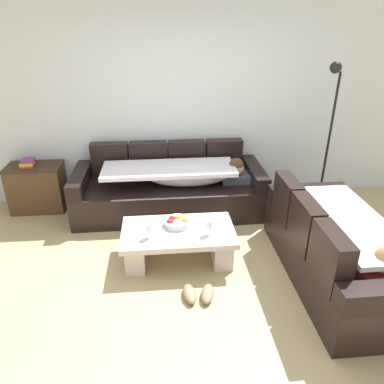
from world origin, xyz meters
name	(u,v)px	position (x,y,z in m)	size (l,w,h in m)	color
ground_plane	(197,288)	(0.00, 0.00, 0.00)	(14.00, 14.00, 0.00)	tan
back_wall	(181,104)	(0.00, 2.15, 1.35)	(9.00, 0.10, 2.70)	silver
couch_along_wall	(173,189)	(-0.16, 1.63, 0.33)	(2.49, 0.92, 0.88)	black
couch_near_window	(337,250)	(1.40, 0.04, 0.34)	(0.92, 1.95, 0.88)	black
coffee_table	(178,241)	(-0.15, 0.49, 0.24)	(1.20, 0.68, 0.38)	beige
fruit_bowl	(177,222)	(-0.16, 0.59, 0.42)	(0.28, 0.28, 0.10)	silver
wine_glass_near_left	(149,228)	(-0.45, 0.37, 0.50)	(0.07, 0.07, 0.17)	silver
wine_glass_near_right	(209,225)	(0.16, 0.37, 0.50)	(0.07, 0.07, 0.17)	silver
side_cabinet	(38,188)	(-1.99, 1.85, 0.32)	(0.72, 0.44, 0.64)	#48311D
book_stack_on_cabinet	(28,163)	(-2.06, 1.85, 0.68)	(0.19, 0.23, 0.09)	red
floor_lamp	(328,129)	(1.87, 1.57, 1.12)	(0.33, 0.31, 1.95)	black
pair_of_shoes	(198,294)	(0.00, -0.13, 0.04)	(0.33, 0.30, 0.09)	#8C7259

